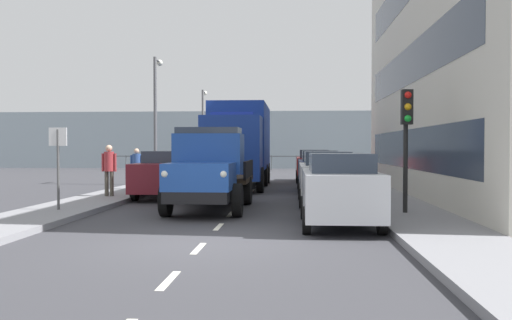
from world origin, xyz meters
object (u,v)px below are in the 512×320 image
Objects in this scene: lamp_post_promenade at (156,107)px; street_sign at (58,154)px; car_silver_kerbside_near at (339,188)px; pedestrian_near_railing at (109,166)px; lorry_cargo_blue at (239,143)px; car_teal_oppositeside_2 at (218,163)px; traffic_light_near at (407,124)px; car_grey_oppositeside_1 at (201,167)px; car_maroon_oppositeside_0 at (170,173)px; pedestrian_couple_a at (137,165)px; car_red_kerbside_3 at (313,165)px; truck_vintage_blue at (209,171)px; lamp_post_far at (203,122)px; car_white_kerbside_1 at (326,177)px; car_navy_kerbside_2 at (319,170)px.

street_sign is at bearing 91.57° from lamp_post_promenade.
pedestrian_near_railing is (7.52, -5.72, 0.32)m from car_silver_kerbside_near.
car_teal_oppositeside_2 is (2.06, -7.58, -1.18)m from lorry_cargo_blue.
lorry_cargo_blue is 1.34× the size of lamp_post_promenade.
lorry_cargo_blue is 3.65× the size of street_sign.
street_sign is (9.36, -0.11, -0.79)m from traffic_light_near.
car_teal_oppositeside_2 is at bearing -90.00° from car_grey_oppositeside_1.
car_maroon_oppositeside_0 is at bearing -50.70° from car_silver_kerbside_near.
car_grey_oppositeside_1 is 2.22× the size of pedestrian_near_railing.
pedestrian_couple_a is (-0.07, -3.08, -0.09)m from pedestrian_near_railing.
truck_vintage_blue is at bearing 75.27° from car_red_kerbside_3.
lamp_post_far reaches higher than truck_vintage_blue.
truck_vintage_blue is 1.30× the size of car_white_kerbside_1.
pedestrian_near_railing is 3.08m from pedestrian_couple_a.
lamp_post_promenade reaches higher than traffic_light_near.
car_navy_kerbside_2 is 1.12× the size of car_grey_oppositeside_1.
car_red_kerbside_3 is at bearing -160.95° from lamp_post_promenade.
lorry_cargo_blue is at bearing 161.43° from lamp_post_promenade.
car_teal_oppositeside_2 is 7.16m from lamp_post_promenade.
lamp_post_far reaches higher than traffic_light_near.
lamp_post_promenade reaches higher than lamp_post_far.
car_navy_kerbside_2 is 0.72× the size of lamp_post_promenade.
car_grey_oppositeside_1 is 8.21m from pedestrian_near_railing.
car_red_kerbside_3 is 1.38× the size of traffic_light_near.
car_white_kerbside_1 and car_navy_kerbside_2 have the same top height.
car_silver_kerbside_near is at bearing 90.00° from car_navy_kerbside_2.
street_sign reaches higher than car_white_kerbside_1.
car_navy_kerbside_2 is at bearing 90.00° from car_red_kerbside_3.
car_grey_oppositeside_1 is at bearing -38.49° from lorry_cargo_blue.
traffic_light_near reaches higher than car_teal_oppositeside_2.
truck_vintage_blue reaches higher than car_navy_kerbside_2.
car_red_kerbside_3 is 8.79m from lamp_post_promenade.
traffic_light_near is (-9.37, 4.21, 1.26)m from pedestrian_near_railing.
lamp_post_far is at bearing -80.07° from truck_vintage_blue.
traffic_light_near reaches higher than truck_vintage_blue.
lorry_cargo_blue is 5.15m from pedestrian_couple_a.
car_grey_oppositeside_1 is (5.64, -13.71, 0.00)m from car_silver_kerbside_near.
car_silver_kerbside_near is 0.89× the size of car_navy_kerbside_2.
pedestrian_couple_a is (3.86, 3.27, -0.95)m from lorry_cargo_blue.
truck_vintage_blue reaches higher than car_teal_oppositeside_2.
lamp_post_promenade is (2.19, -6.60, 2.93)m from car_maroon_oppositeside_0.
car_white_kerbside_1 is at bearing 132.67° from lamp_post_promenade.
car_maroon_oppositeside_0 is at bearing -109.49° from street_sign.
truck_vintage_blue is 23.13m from lamp_post_far.
car_navy_kerbside_2 and car_grey_oppositeside_1 have the same top height.
lorry_cargo_blue reaches higher than car_teal_oppositeside_2.
lamp_post_far reaches higher than car_teal_oppositeside_2.
traffic_light_near is at bearing 128.93° from lamp_post_promenade.
car_navy_kerbside_2 is at bearing -169.76° from pedestrian_couple_a.
car_red_kerbside_3 is at bearing -117.24° from street_sign.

